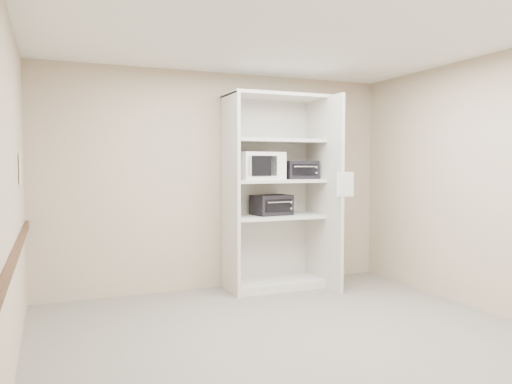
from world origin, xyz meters
name	(u,v)px	position (x,y,z in m)	size (l,w,h in m)	color
floor	(291,336)	(0.00, 0.00, 0.00)	(4.50, 4.00, 0.01)	#696559
ceiling	(292,33)	(0.00, 0.00, 2.70)	(4.50, 4.00, 0.01)	white
wall_back	(220,181)	(0.00, 2.00, 1.35)	(4.50, 0.02, 2.70)	#BBA790
wall_front	(463,203)	(0.00, -2.00, 1.35)	(4.50, 0.02, 2.70)	#BBA790
wall_left	(10,193)	(-2.25, 0.00, 1.35)	(0.02, 4.00, 2.70)	#BBA790
wall_right	(481,184)	(2.25, 0.00, 1.35)	(0.02, 4.00, 2.70)	#BBA790
shelving_unit	(278,198)	(0.67, 1.70, 1.13)	(1.24, 0.92, 2.42)	silver
microwave	(258,166)	(0.39, 1.71, 1.54)	(0.56, 0.43, 0.34)	white
toaster_oven_upper	(300,170)	(0.98, 1.72, 1.49)	(0.40, 0.30, 0.23)	black
toaster_oven_lower	(271,205)	(0.59, 1.74, 1.05)	(0.45, 0.34, 0.25)	black
paper_sign	(345,184)	(1.25, 1.07, 1.32)	(0.22, 0.01, 0.28)	white
chair_rail	(15,255)	(-2.23, 0.00, 0.90)	(0.04, 3.98, 0.08)	#3B2514
wall_poster	(20,168)	(-2.24, 1.08, 1.52)	(0.01, 0.20, 0.29)	white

